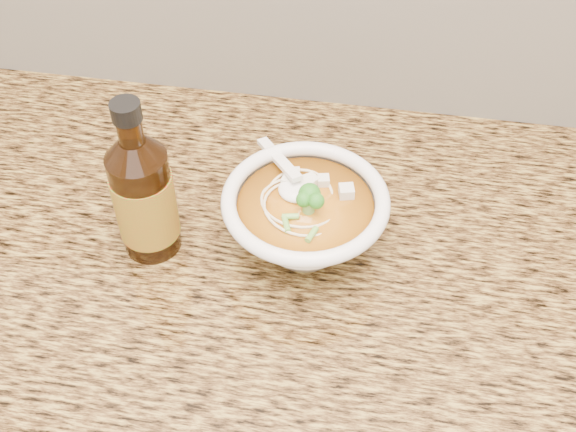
# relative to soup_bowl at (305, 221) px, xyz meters

# --- Properties ---
(counter_slab) EXTENTS (4.00, 0.68, 0.04)m
(counter_slab) POSITION_rel_soup_bowl_xyz_m (0.02, -0.03, -0.07)
(counter_slab) COLOR olive
(counter_slab) RESTS_ON cabinet
(soup_bowl) EXTENTS (0.19, 0.20, 0.11)m
(soup_bowl) POSITION_rel_soup_bowl_xyz_m (0.00, 0.00, 0.00)
(soup_bowl) COLOR white
(soup_bowl) RESTS_ON counter_slab
(hot_sauce_bottle) EXTENTS (0.09, 0.09, 0.21)m
(hot_sauce_bottle) POSITION_rel_soup_bowl_xyz_m (-0.18, -0.03, 0.04)
(hot_sauce_bottle) COLOR black
(hot_sauce_bottle) RESTS_ON counter_slab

